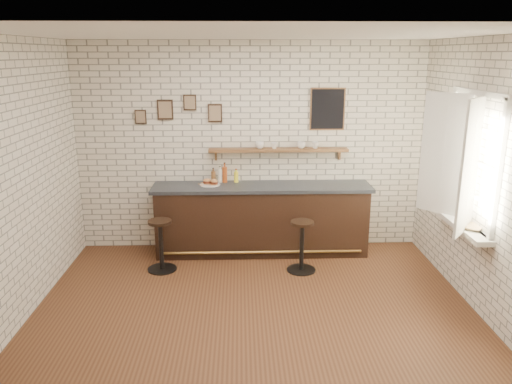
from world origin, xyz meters
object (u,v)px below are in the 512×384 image
Objects in this scene: bitters_bottle_white at (220,176)px; bar_stool_left at (161,244)px; condiment_bottle_yellow at (236,177)px; bar_stool_right at (302,244)px; bitters_bottle_amber at (225,174)px; shelf_cup_c at (301,145)px; book_lower at (466,227)px; shelf_cup_a at (260,145)px; shelf_cup_b at (274,146)px; book_upper at (466,225)px; shelf_cup_d at (315,145)px; ciabatta_sandwich at (211,182)px; sandwich_plate at (210,185)px; bar_counter at (262,219)px; bitters_bottle_brown at (213,176)px.

bitters_bottle_white reaches higher than bar_stool_left.
condiment_bottle_yellow is 0.28× the size of bar_stool_right.
shelf_cup_c reaches higher than bitters_bottle_amber.
condiment_bottle_yellow is 3.17m from book_lower.
shelf_cup_a reaches higher than shelf_cup_b.
book_upper is at bearing -131.95° from shelf_cup_c.
bitters_bottle_amber is 1.37m from shelf_cup_d.
shelf_cup_b is at bearing -178.81° from book_upper.
condiment_bottle_yellow is 1.62× the size of shelf_cup_c.
shelf_cup_c is at bearing 85.53° from bar_stool_right.
shelf_cup_c is 2.54m from book_lower.
shelf_cup_b is 0.76× the size of shelf_cup_c.
shelf_cup_d is (1.50, 0.17, 0.49)m from ciabatta_sandwich.
shelf_cup_c is at bearing 7.33° from sandwich_plate.
bar_counter is 33.46× the size of shelf_cup_b.
shelf_cup_c reaches higher than book_lower.
shelf_cup_c reaches higher than condiment_bottle_yellow.
sandwich_plate is 0.29m from bitters_bottle_amber.
book_lower is (1.45, -1.84, -0.61)m from shelf_cup_d.
bar_stool_right is at bearing -92.22° from shelf_cup_d.
book_upper reaches higher than book_lower.
shelf_cup_d is (1.51, 0.17, 0.53)m from sandwich_plate.
bitters_bottle_amber is 3.30m from book_upper.
shelf_cup_d is at bearing -84.17° from shelf_cup_c.
bitters_bottle_amber is 1.18m from shelf_cup_c.
book_lower reaches higher than bar_stool_right.
ciabatta_sandwich is 1.18× the size of condiment_bottle_yellow.
bar_stool_left is at bearing -135.82° from ciabatta_sandwich.
bar_counter is 15.66× the size of condiment_bottle_yellow.
bitters_bottle_amber is at bearing 0.00° from bitters_bottle_white.
condiment_bottle_yellow is (0.37, 0.16, 0.08)m from sandwich_plate.
condiment_bottle_yellow is at bearing 0.00° from bitters_bottle_white.
bar_stool_right is (1.20, -0.87, -0.72)m from bitters_bottle_brown.
bar_stool_right is 6.96× the size of shelf_cup_d.
book_upper is at bearing -15.98° from bar_stool_left.
bitters_bottle_brown reaches higher than bar_counter.
shelf_cup_c reaches higher than shelf_cup_b.
bitters_bottle_white is 1.44m from shelf_cup_d.
bar_counter is 4.43× the size of bar_stool_left.
bitters_bottle_amber is 1.19× the size of book_upper.
sandwich_plate is 2.13× the size of shelf_cup_a.
shelf_cup_d is at bearing 6.36° from sandwich_plate.
shelf_cup_a is 2.95m from book_upper.
bitters_bottle_white is at bearing 135.68° from book_lower.
bar_stool_right is at bearing -29.78° from sandwich_plate.
book_upper is (2.95, -1.65, -0.10)m from ciabatta_sandwich.
book_lower is at bearing -32.06° from bitters_bottle_brown.
shelf_cup_a is (0.58, 0.01, 0.44)m from bitters_bottle_white.
bitters_bottle_brown is 3.45m from book_lower.
shelf_cup_b is at bearing -165.04° from shelf_cup_d.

